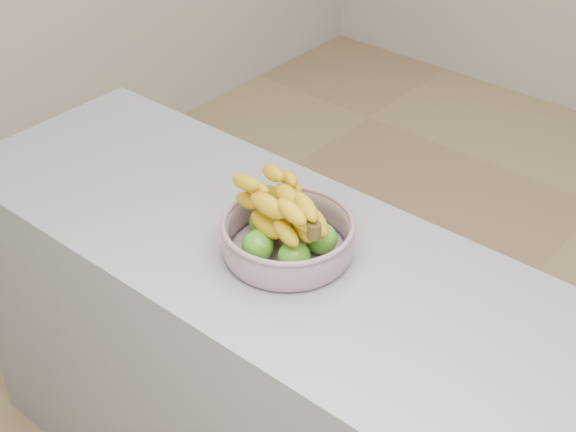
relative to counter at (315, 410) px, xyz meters
name	(u,v)px	position (x,y,z in m)	size (l,w,h in m)	color
ground	(456,362)	(0.00, 0.79, -0.45)	(4.00, 4.00, 0.00)	#928159
counter	(315,410)	(0.00, 0.00, 0.00)	(2.00, 0.60, 0.90)	gray
fruit_bowl	(287,232)	(-0.09, 0.00, 0.51)	(0.29, 0.29, 0.17)	#A0ACC1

